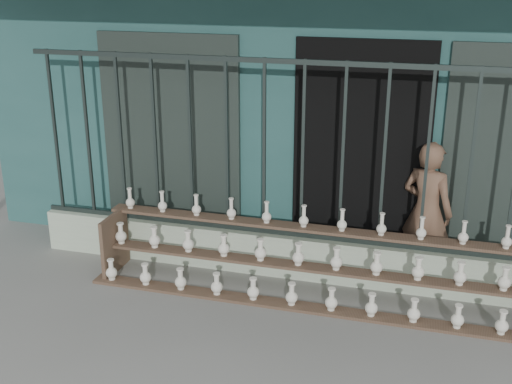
# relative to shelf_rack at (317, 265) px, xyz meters

# --- Properties ---
(ground) EXTENTS (60.00, 60.00, 0.00)m
(ground) POSITION_rel_shelf_rack_xyz_m (-0.64, -0.89, -0.36)
(ground) COLOR slate
(workshop_building) EXTENTS (7.40, 6.60, 3.21)m
(workshop_building) POSITION_rel_shelf_rack_xyz_m (-0.63, 3.34, 1.26)
(workshop_building) COLOR #275451
(workshop_building) RESTS_ON ground
(parapet_wall) EXTENTS (5.00, 0.20, 0.45)m
(parapet_wall) POSITION_rel_shelf_rack_xyz_m (-0.64, 0.41, -0.14)
(parapet_wall) COLOR beige
(parapet_wall) RESTS_ON ground
(security_fence) EXTENTS (5.00, 0.04, 1.80)m
(security_fence) POSITION_rel_shelf_rack_xyz_m (-0.64, 0.41, 0.99)
(security_fence) COLOR #283330
(security_fence) RESTS_ON parapet_wall
(shelf_rack) EXTENTS (4.50, 0.68, 0.85)m
(shelf_rack) POSITION_rel_shelf_rack_xyz_m (0.00, 0.00, 0.00)
(shelf_rack) COLOR brown
(shelf_rack) RESTS_ON ground
(elderly_woman) EXTENTS (0.63, 0.53, 1.45)m
(elderly_woman) POSITION_rel_shelf_rack_xyz_m (0.97, 0.76, 0.37)
(elderly_woman) COLOR brown
(elderly_woman) RESTS_ON ground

